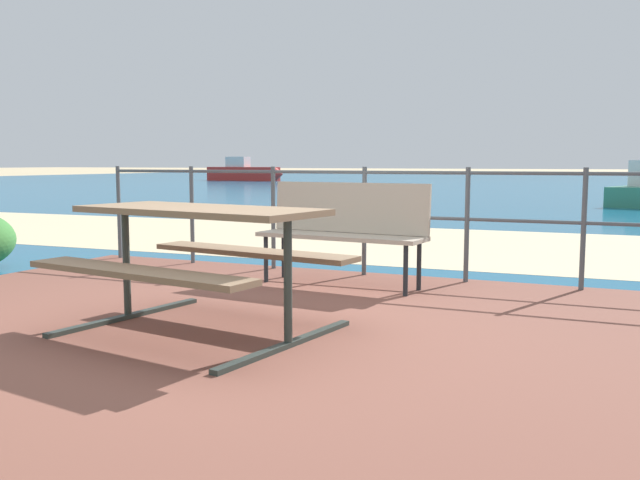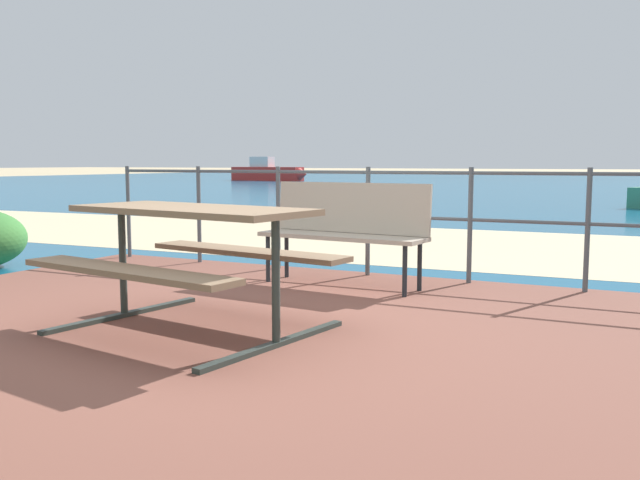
{
  "view_description": "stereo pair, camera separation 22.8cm",
  "coord_description": "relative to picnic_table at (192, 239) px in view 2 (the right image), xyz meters",
  "views": [
    {
      "loc": [
        2.25,
        -3.71,
        1.14
      ],
      "look_at": [
        -0.05,
        1.52,
        0.49
      ],
      "focal_mm": 38.55,
      "sensor_mm": 36.0,
      "label": 1
    },
    {
      "loc": [
        2.46,
        -3.62,
        1.14
      ],
      "look_at": [
        -0.05,
        1.52,
        0.49
      ],
      "focal_mm": 38.55,
      "sensor_mm": 36.0,
      "label": 2
    }
  ],
  "objects": [
    {
      "name": "beach_strip",
      "position": [
        0.18,
        5.69,
        -0.65
      ],
      "size": [
        54.09,
        5.7,
        0.01
      ],
      "primitive_type": "cube",
      "rotation": [
        0.0,
        0.0,
        0.02
      ],
      "color": "beige",
      "rests_on": "ground"
    },
    {
      "name": "boat_mid",
      "position": [
        -19.09,
        33.55,
        -0.13
      ],
      "size": [
        5.52,
        1.51,
        1.48
      ],
      "rotation": [
        0.0,
        0.0,
        6.17
      ],
      "color": "red",
      "rests_on": "sea_water"
    },
    {
      "name": "patio_paving",
      "position": [
        0.18,
        0.08,
        -0.63
      ],
      "size": [
        6.4,
        5.2,
        0.06
      ],
      "primitive_type": "cube",
      "color": "brown",
      "rests_on": "ground"
    },
    {
      "name": "park_bench",
      "position": [
        0.21,
        1.95,
        -0.06
      ],
      "size": [
        1.54,
        0.55,
        0.9
      ],
      "rotation": [
        0.0,
        0.0,
        -0.09
      ],
      "color": "tan",
      "rests_on": "patio_paving"
    },
    {
      "name": "railing_fence",
      "position": [
        0.18,
        2.53,
        0.04
      ],
      "size": [
        5.94,
        0.04,
        1.04
      ],
      "color": "#4C5156",
      "rests_on": "patio_paving"
    },
    {
      "name": "ground_plane",
      "position": [
        0.18,
        0.08,
        -0.66
      ],
      "size": [
        240.0,
        240.0,
        0.0
      ],
      "primitive_type": "plane",
      "color": "tan"
    },
    {
      "name": "sea_water",
      "position": [
        0.18,
        40.08,
        -0.65
      ],
      "size": [
        90.0,
        90.0,
        0.01
      ],
      "primitive_type": "cube",
      "color": "#145B84",
      "rests_on": "ground"
    },
    {
      "name": "picnic_table",
      "position": [
        0.0,
        0.0,
        0.0
      ],
      "size": [
        1.79,
        1.55,
        0.8
      ],
      "rotation": [
        0.0,
        0.0,
        -0.16
      ],
      "color": "#7A6047",
      "rests_on": "patio_paving"
    }
  ]
}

